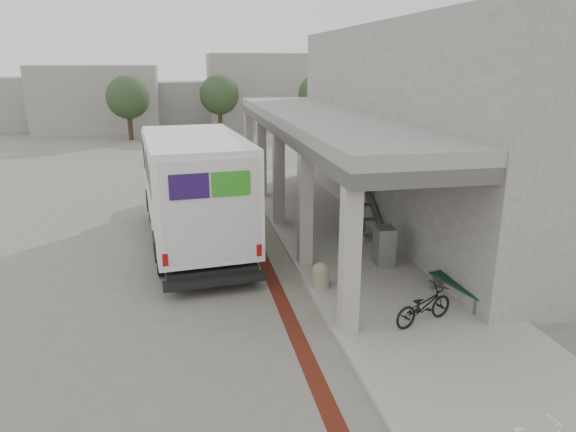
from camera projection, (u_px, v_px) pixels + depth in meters
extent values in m
plane|color=#6A665B|center=(235.00, 279.00, 14.11)|extent=(120.00, 120.00, 0.00)
cube|color=#511B10|center=(260.00, 251.00, 16.18)|extent=(0.35, 40.00, 0.01)
cube|color=gray|center=(372.00, 266.00, 14.87)|extent=(4.40, 28.00, 0.12)
cube|color=gray|center=(419.00, 125.00, 18.75)|extent=(4.30, 17.00, 7.00)
cube|color=#4F4D4A|center=(320.00, 128.00, 18.03)|extent=(3.40, 16.90, 0.35)
cube|color=gray|center=(321.00, 118.00, 17.92)|extent=(3.40, 16.90, 0.35)
cube|color=gray|center=(98.00, 99.00, 43.66)|extent=(10.00, 6.00, 5.50)
cube|color=gray|center=(182.00, 103.00, 48.99)|extent=(8.00, 6.00, 4.00)
cube|color=gray|center=(257.00, 90.00, 48.11)|extent=(9.00, 6.00, 6.50)
cube|color=gray|center=(33.00, 103.00, 45.45)|extent=(7.00, 5.00, 4.50)
cylinder|color=#38281C|center=(130.00, 124.00, 39.06)|extent=(0.36, 0.36, 2.40)
sphere|color=#273A22|center=(128.00, 97.00, 38.49)|extent=(3.20, 3.20, 3.20)
cylinder|color=#38281C|center=(220.00, 120.00, 42.29)|extent=(0.36, 0.36, 2.40)
sphere|color=#273A22|center=(219.00, 95.00, 41.72)|extent=(3.20, 3.20, 3.20)
cylinder|color=#38281C|center=(317.00, 119.00, 42.91)|extent=(0.36, 0.36, 2.40)
sphere|color=#273A22|center=(318.00, 94.00, 42.34)|extent=(3.20, 3.20, 3.20)
cube|color=black|center=(195.00, 231.00, 16.69)|extent=(3.08, 8.07, 0.34)
cube|color=white|center=(196.00, 186.00, 15.26)|extent=(3.23, 6.08, 2.93)
cube|color=white|center=(183.00, 167.00, 18.87)|extent=(2.89, 2.38, 2.59)
cube|color=white|center=(181.00, 185.00, 20.23)|extent=(2.53, 0.90, 0.90)
cube|color=black|center=(180.00, 146.00, 19.52)|extent=(2.52, 0.77, 1.18)
cube|color=black|center=(215.00, 281.00, 13.00)|extent=(2.60, 0.52, 0.20)
cube|color=#281150|center=(147.00, 166.00, 15.46)|extent=(0.17, 1.57, 0.84)
cube|color=#2E9620|center=(149.00, 178.00, 13.91)|extent=(0.17, 1.57, 0.84)
cube|color=#281150|center=(189.00, 187.00, 12.22)|extent=(0.96, 0.12, 0.62)
cube|color=#2E9620|center=(231.00, 184.00, 12.50)|extent=(0.96, 0.12, 0.62)
cylinder|color=black|center=(153.00, 209.00, 19.03)|extent=(0.41, 1.04, 1.01)
cylinder|color=black|center=(216.00, 204.00, 19.69)|extent=(0.41, 1.04, 1.01)
cylinder|color=black|center=(162.00, 257.00, 14.28)|extent=(0.41, 1.04, 1.01)
cylinder|color=black|center=(245.00, 249.00, 14.94)|extent=(0.41, 1.04, 1.01)
cube|color=slate|center=(481.00, 305.00, 11.87)|extent=(0.39, 0.16, 0.38)
cube|color=slate|center=(438.00, 281.00, 13.19)|extent=(0.39, 0.16, 0.38)
cube|color=black|center=(454.00, 286.00, 12.41)|extent=(0.50, 1.78, 0.05)
cube|color=black|center=(459.00, 285.00, 12.47)|extent=(0.50, 1.78, 0.05)
cube|color=black|center=(463.00, 284.00, 12.52)|extent=(0.50, 1.78, 0.05)
cylinder|color=gray|center=(321.00, 279.00, 13.22)|extent=(0.45, 0.45, 0.45)
sphere|color=gray|center=(321.00, 271.00, 13.16)|extent=(0.45, 0.45, 0.45)
cylinder|color=gray|center=(304.00, 256.00, 14.95)|extent=(0.36, 0.36, 0.36)
sphere|color=gray|center=(304.00, 250.00, 14.90)|extent=(0.36, 0.36, 0.36)
cube|color=gray|center=(384.00, 246.00, 14.67)|extent=(0.56, 0.71, 1.11)
imported|color=black|center=(424.00, 306.00, 11.36)|extent=(1.70, 1.06, 0.84)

